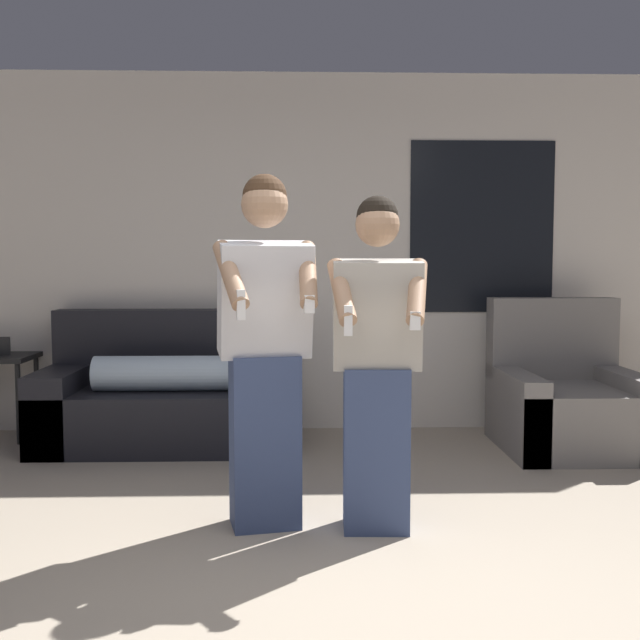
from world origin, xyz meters
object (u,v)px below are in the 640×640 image
(person_left, at_px, (265,351))
(person_right, at_px, (377,364))
(side_table, at_px, (1,368))
(armchair, at_px, (566,403))
(couch, at_px, (170,399))

(person_left, relative_size, person_right, 1.07)
(side_table, bearing_deg, armchair, -5.89)
(person_right, bearing_deg, armchair, 46.19)
(couch, xyz_separation_m, person_right, (1.28, -1.76, 0.49))
(armchair, relative_size, person_right, 0.64)
(side_table, height_order, person_right, person_right)
(side_table, bearing_deg, person_right, -37.70)
(side_table, distance_m, person_right, 3.20)
(armchair, relative_size, side_table, 1.34)
(couch, height_order, side_table, couch)
(armchair, bearing_deg, person_left, -143.54)
(armchair, distance_m, side_table, 4.02)
(armchair, height_order, side_table, armchair)
(armchair, xyz_separation_m, person_right, (-1.48, -1.54, 0.49))
(couch, xyz_separation_m, person_left, (0.75, -1.71, 0.54))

